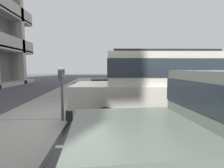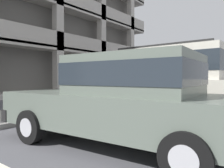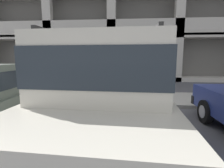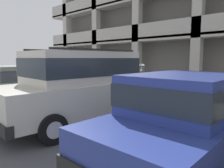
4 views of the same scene
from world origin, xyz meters
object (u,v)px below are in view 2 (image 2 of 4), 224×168
Objects in this scene: silver_suv at (169,81)px; parking_meter_near at (96,77)px; dark_hatchback at (204,87)px; blue_coupe at (218,85)px; red_sedan at (125,98)px; fire_hydrant at (147,91)px.

silver_suv is 3.30× the size of parking_meter_near.
parking_meter_near is (-3.24, 2.84, 0.40)m from dark_hatchback.
blue_coupe is 3.13× the size of parking_meter_near.
parking_meter_near is at bearing 94.07° from silver_suv.
red_sedan is 7.85m from fire_hydrant.
silver_suv is 2.80m from red_sedan.
blue_coupe is at bearing -0.18° from dark_hatchback.
parking_meter_near reaches higher than blue_coupe.
red_sedan is 6.52× the size of fire_hydrant.
dark_hatchback is 2.87m from blue_coupe.
silver_suv is at bearing 175.74° from dark_hatchback.
blue_coupe is (6.04, -0.08, -0.27)m from silver_suv.
fire_hydrant is at bearing 68.08° from dark_hatchback.
dark_hatchback is at bearing -1.27° from red_sedan.
parking_meter_near is (-0.07, 2.69, 0.13)m from silver_suv.
red_sedan and blue_coupe have the same top height.
dark_hatchback is (5.93, 0.18, 0.00)m from red_sedan.
fire_hydrant is (-1.70, 3.07, -0.36)m from blue_coupe.
red_sedan is 3.10× the size of parking_meter_near.
dark_hatchback reaches higher than fire_hydrant.
silver_suv reaches higher than blue_coupe.
silver_suv is 1.06× the size of red_sedan.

